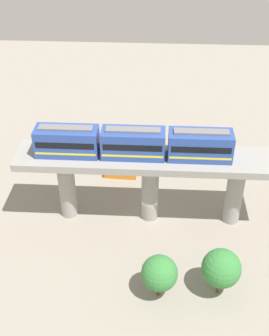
{
  "coord_description": "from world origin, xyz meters",
  "views": [
    {
      "loc": [
        -38.33,
        -0.46,
        33.73
      ],
      "look_at": [
        2.5,
        1.89,
        5.06
      ],
      "focal_mm": 46.38,
      "sensor_mm": 36.0,
      "label": 1
    }
  ],
  "objects": [
    {
      "name": "train",
      "position": [
        0.0,
        1.89,
        9.97
      ],
      "size": [
        2.64,
        20.5,
        3.24
      ],
      "color": "#2D4CA5",
      "rests_on": "viaduct"
    },
    {
      "name": "tree_near_viaduct",
      "position": [
        -10.54,
        -6.88,
        3.25
      ],
      "size": [
        3.7,
        3.7,
        5.11
      ],
      "color": "brown",
      "rests_on": "ground"
    },
    {
      "name": "ground_plane",
      "position": [
        0.0,
        0.0,
        0.0
      ],
      "size": [
        120.0,
        120.0,
        0.0
      ],
      "primitive_type": "plane",
      "color": "gray"
    },
    {
      "name": "parked_car_orange",
      "position": [
        7.95,
        4.04,
        0.74
      ],
      "size": [
        2.0,
        4.28,
        1.76
      ],
      "rotation": [
        0.0,
        0.0,
        -0.05
      ],
      "color": "orange",
      "rests_on": "ground"
    },
    {
      "name": "viaduct",
      "position": [
        0.0,
        0.0,
        6.32
      ],
      "size": [
        5.2,
        28.85,
        8.44
      ],
      "color": "#999691",
      "rests_on": "ground"
    },
    {
      "name": "parked_car_yellow",
      "position": [
        9.34,
        -8.6,
        0.74
      ],
      "size": [
        1.97,
        4.27,
        1.76
      ],
      "rotation": [
        0.0,
        0.0,
        0.04
      ],
      "color": "yellow",
      "rests_on": "ground"
    },
    {
      "name": "tree_mid_lot",
      "position": [
        -11.19,
        -1.2,
        2.95
      ],
      "size": [
        3.43,
        3.43,
        4.67
      ],
      "color": "brown",
      "rests_on": "ground"
    }
  ]
}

